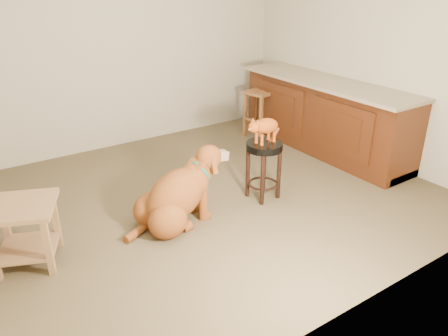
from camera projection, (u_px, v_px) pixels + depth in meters
floor at (212, 196)px, 4.68m from camera, size 4.50×4.00×0.01m
room_shell at (210, 34)px, 3.99m from camera, size 4.54×4.04×2.62m
cabinet_run at (325, 118)px, 5.71m from camera, size 0.70×2.56×0.94m
padded_stool at (264, 159)px, 4.48m from camera, size 0.38×0.38×0.62m
wood_stool at (259, 113)px, 6.24m from camera, size 0.43×0.43×0.66m
side_table at (24, 225)px, 3.47m from camera, size 0.68×0.68×0.54m
golden_retriever at (177, 197)px, 4.06m from camera, size 1.19×0.61×0.75m
tabby_kitten at (264, 127)px, 4.33m from camera, size 0.50×0.20×0.31m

